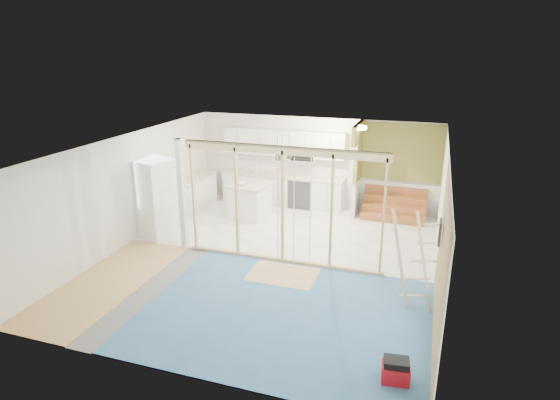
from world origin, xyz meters
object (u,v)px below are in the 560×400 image
(fridge, at_px, (156,199))
(toolbox, at_px, (396,371))
(island, at_px, (250,201))
(ladder, at_px, (415,261))

(fridge, relative_size, toolbox, 4.65)
(island, bearing_deg, fridge, -124.05)
(island, height_order, toolbox, island)
(island, xyz_separation_m, toolbox, (4.40, -5.54, -0.30))
(fridge, bearing_deg, ladder, 4.08)
(island, distance_m, ladder, 5.69)
(fridge, xyz_separation_m, island, (1.69, 1.93, -0.49))
(toolbox, bearing_deg, ladder, 80.80)
(fridge, relative_size, island, 1.77)
(ladder, bearing_deg, toolbox, -84.73)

